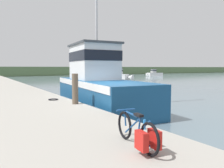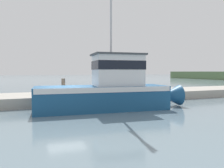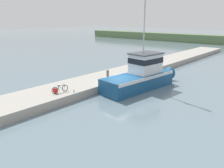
% 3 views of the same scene
% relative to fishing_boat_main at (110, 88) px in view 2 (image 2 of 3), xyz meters
% --- Properties ---
extents(ground_plane, '(320.00, 320.00, 0.00)m').
position_rel_fishing_boat_main_xyz_m(ground_plane, '(-0.85, -2.98, -1.48)').
color(ground_plane, slate).
extents(dock_pier, '(4.72, 80.00, 0.77)m').
position_rel_fishing_boat_main_xyz_m(dock_pier, '(-4.59, -2.98, -1.09)').
color(dock_pier, '#A39E93').
rests_on(dock_pier, ground_plane).
extents(fishing_boat_main, '(3.88, 10.83, 11.38)m').
position_rel_fishing_boat_main_xyz_m(fishing_boat_main, '(0.00, 0.00, 0.00)').
color(fishing_boat_main, navy).
rests_on(fishing_boat_main, ground_plane).
extents(mooring_post, '(0.28, 0.28, 1.35)m').
position_rel_fishing_boat_main_xyz_m(mooring_post, '(-2.59, -2.82, -0.03)').
color(mooring_post, brown).
rests_on(mooring_post, dock_pier).
extents(hose_coil, '(0.49, 0.49, 0.04)m').
position_rel_fishing_boat_main_xyz_m(hose_coil, '(-3.07, -1.12, -0.69)').
color(hose_coil, black).
rests_on(hose_coil, dock_pier).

